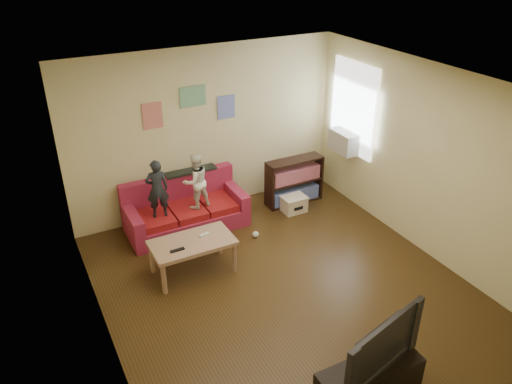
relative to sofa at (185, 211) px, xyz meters
name	(u,v)px	position (x,y,z in m)	size (l,w,h in m)	color
room_shell	(287,198)	(0.60, -2.06, 1.08)	(4.52, 5.02, 2.72)	#3F2A11
sofa	(185,211)	(0.00, 0.00, 0.00)	(1.86, 0.85, 0.82)	#A12240
child_a	(157,189)	(-0.45, -0.16, 0.57)	(0.33, 0.22, 0.91)	black
child_b	(196,181)	(0.15, -0.16, 0.55)	(0.43, 0.33, 0.88)	white
coffee_table	(192,246)	(-0.33, -1.20, 0.16)	(1.11, 0.61, 0.50)	tan
remote	(177,250)	(-0.58, -1.32, 0.24)	(0.19, 0.05, 0.02)	black
game_controller	(204,235)	(-0.13, -1.15, 0.24)	(0.15, 0.04, 0.03)	silver
bookshelf	(294,183)	(1.94, -0.11, 0.08)	(1.00, 0.30, 0.80)	black
window	(353,108)	(2.82, -0.41, 1.37)	(0.04, 1.08, 1.48)	white
ac_unit	(344,142)	(2.70, -0.41, 0.81)	(0.28, 0.55, 0.35)	#B7B2A3
artwork_left	(153,116)	(-0.25, 0.42, 1.48)	(0.30, 0.01, 0.40)	#D87266
artwork_center	(193,97)	(0.40, 0.42, 1.68)	(0.42, 0.01, 0.32)	#72B27F
artwork_right	(226,107)	(0.95, 0.42, 1.43)	(0.30, 0.01, 0.38)	#727FCC
file_box	(294,204)	(1.77, -0.41, -0.13)	(0.40, 0.30, 0.28)	beige
tv_stand	(369,382)	(0.46, -3.96, -0.07)	(1.10, 0.37, 0.41)	black
television	(375,342)	(0.46, -3.96, 0.46)	(1.11, 0.15, 0.64)	black
tissue	(256,234)	(0.83, -0.82, -0.23)	(0.10, 0.10, 0.10)	silver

